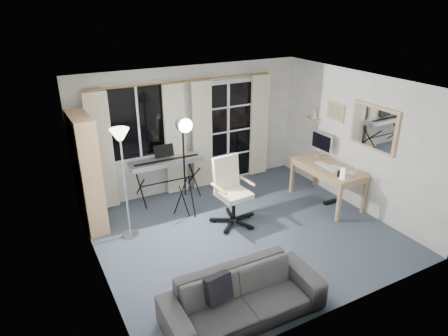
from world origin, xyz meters
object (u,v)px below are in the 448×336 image
at_px(studio_light, 184,137).
at_px(monitor, 322,143).
at_px(mug, 353,172).
at_px(keyboard_piano, 166,163).
at_px(bookshelf, 86,176).
at_px(sofa, 243,290).
at_px(torchiere_lamp, 121,152).
at_px(office_chair, 229,184).
at_px(desk, 328,170).

xyz_separation_m(studio_light, monitor, (2.69, -0.23, -0.48)).
bearing_deg(mug, keyboard_piano, 143.22).
distance_m(bookshelf, sofa, 3.23).
bearing_deg(studio_light, torchiere_lamp, -175.26).
distance_m(keyboard_piano, studio_light, 1.08).
bearing_deg(sofa, keyboard_piano, 85.90).
relative_size(keyboard_piano, studio_light, 0.74).
bearing_deg(office_chair, desk, -12.94).
relative_size(desk, sofa, 0.70).
bearing_deg(mug, bookshelf, 157.48).
bearing_deg(torchiere_lamp, bookshelf, 127.47).
bearing_deg(keyboard_piano, desk, -29.11).
xyz_separation_m(monitor, sofa, (-3.04, -2.22, -0.62)).
bearing_deg(keyboard_piano, office_chair, -60.61).
xyz_separation_m(torchiere_lamp, desk, (3.53, -0.59, -0.81)).
distance_m(studio_light, mug, 2.94).
relative_size(studio_light, desk, 1.36).
relative_size(office_chair, desk, 0.84).
bearing_deg(desk, monitor, 65.65).
height_order(bookshelf, mug, bookshelf).
xyz_separation_m(office_chair, sofa, (-0.95, -2.05, -0.29)).
bearing_deg(torchiere_lamp, office_chair, -10.83).
relative_size(torchiere_lamp, mug, 15.13).
distance_m(torchiere_lamp, desk, 3.67).
height_order(desk, sofa, sofa).
height_order(keyboard_piano, sofa, keyboard_piano).
bearing_deg(mug, monitor, 84.19).
height_order(studio_light, monitor, studio_light).
height_order(office_chair, monitor, monitor).
bearing_deg(torchiere_lamp, studio_light, 5.08).
distance_m(monitor, sofa, 3.81).
distance_m(bookshelf, keyboard_piano, 1.49).
distance_m(bookshelf, studio_light, 1.69).
relative_size(studio_light, mug, 15.54).
relative_size(office_chair, mug, 9.62).
xyz_separation_m(torchiere_lamp, mug, (3.63, -1.09, -0.66)).
relative_size(bookshelf, keyboard_piano, 1.39).
bearing_deg(monitor, office_chair, -175.96).
relative_size(keyboard_piano, office_chair, 1.20).
height_order(keyboard_piano, monitor, monitor).
distance_m(keyboard_piano, desk, 2.94).
bearing_deg(torchiere_lamp, sofa, -73.65).
height_order(keyboard_piano, desk, keyboard_piano).
bearing_deg(desk, studio_light, 164.01).
bearing_deg(studio_light, sofa, -98.32).
height_order(torchiere_lamp, keyboard_piano, torchiere_lamp).
height_order(studio_light, desk, studio_light).
height_order(studio_light, mug, studio_light).
bearing_deg(keyboard_piano, bookshelf, -168.38).
bearing_deg(torchiere_lamp, monitor, -2.13).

